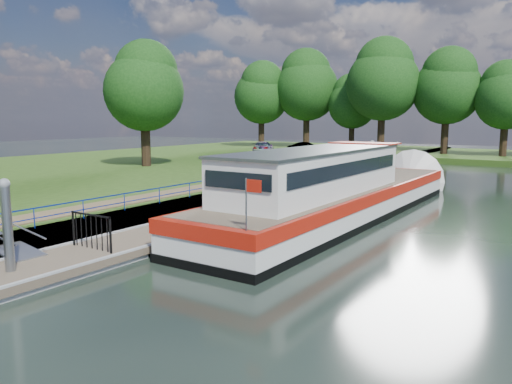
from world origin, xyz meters
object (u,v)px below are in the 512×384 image
Objects in this scene: car_c at (263,148)px; pontoon at (272,206)px; car_a at (350,150)px; car_b at (307,149)px; barge at (344,193)px.

pontoon is at bearing 98.90° from car_c.
car_a is 0.91× the size of car_b.
car_c is at bearing 79.39° from car_b.
barge is at bearing 105.44° from car_c.
barge is 28.99m from car_c.
car_b is 0.88× the size of car_c.
car_b is (-4.38, -0.45, 0.04)m from car_a.
car_b reaches higher than car_a.
car_c is at bearing 123.86° from pontoon.
barge is (3.60, 0.57, 0.90)m from pontoon.
car_a is at bearing 112.67° from barge.
car_a is 0.80× the size of car_c.
pontoon is at bearing -61.99° from car_a.
pontoon is 7.83× the size of car_b.
car_c is (-15.19, 22.64, 1.28)m from pontoon.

